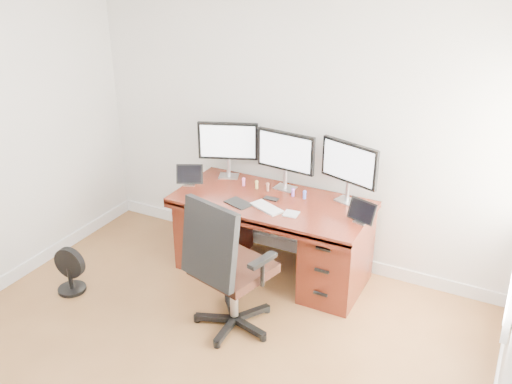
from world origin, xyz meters
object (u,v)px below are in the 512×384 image
at_px(keyboard, 267,208).
at_px(office_chair, 229,288).
at_px(monitor_center, 286,153).
at_px(floor_fan, 69,271).
at_px(desk, 273,234).

bearing_deg(keyboard, office_chair, -65.30).
bearing_deg(monitor_center, floor_fan, -132.57).
relative_size(desk, floor_fan, 4.12).
height_order(floor_fan, keyboard, keyboard).
xyz_separation_m(desk, office_chair, (0.04, -0.87, -0.03)).
bearing_deg(keyboard, desk, 122.87).
relative_size(office_chair, monitor_center, 2.07).
bearing_deg(desk, floor_fan, -143.41).
bearing_deg(floor_fan, office_chair, 1.98).
distance_m(desk, office_chair, 0.87).
height_order(office_chair, keyboard, office_chair).
relative_size(office_chair, floor_fan, 2.77).
distance_m(floor_fan, keyboard, 1.79).
relative_size(monitor_center, keyboard, 1.86).
height_order(office_chair, floor_fan, office_chair).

